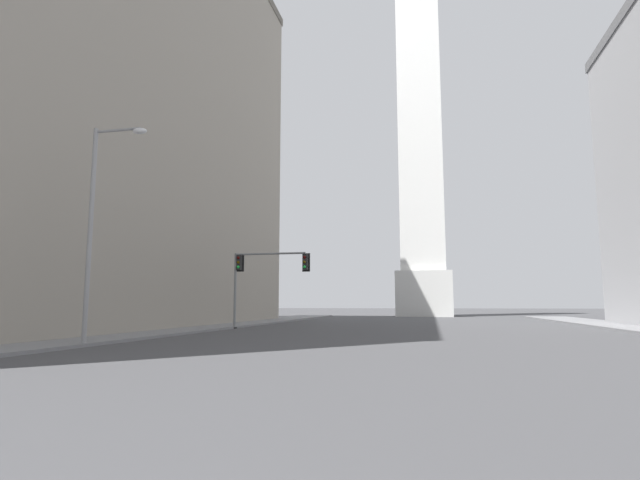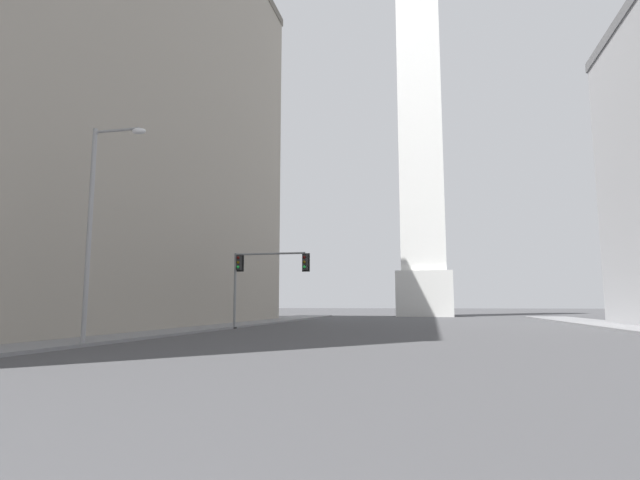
# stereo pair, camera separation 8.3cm
# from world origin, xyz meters

# --- Properties ---
(sidewalk_left) EXTENTS (5.00, 87.86, 0.15)m
(sidewalk_left) POSITION_xyz_m (-15.47, 26.36, 0.07)
(sidewalk_left) COLOR slate
(sidewalk_left) RESTS_ON ground_plane
(building_left) EXTENTS (18.94, 49.74, 36.58)m
(building_left) POSITION_xyz_m (-25.41, 29.65, 18.30)
(building_left) COLOR gray
(building_left) RESTS_ON ground_plane
(obelisk) EXTENTS (7.81, 7.81, 61.02)m
(obelisk) POSITION_xyz_m (0.00, 73.21, 28.99)
(obelisk) COLOR silver
(obelisk) RESTS_ON ground_plane
(traffic_light_mid_left) EXTENTS (5.79, 0.52, 5.49)m
(traffic_light_mid_left) POSITION_xyz_m (-11.07, 33.74, 4.21)
(traffic_light_mid_left) COLOR slate
(traffic_light_mid_left) RESTS_ON ground_plane
(street_lamp) EXTENTS (2.58, 0.36, 9.45)m
(street_lamp) POSITION_xyz_m (-12.93, 17.94, 5.66)
(street_lamp) COLOR gray
(street_lamp) RESTS_ON ground_plane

